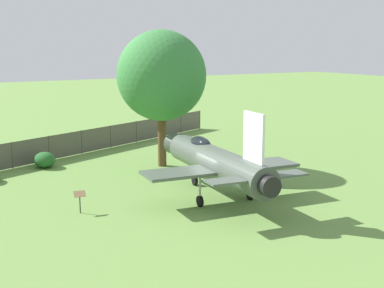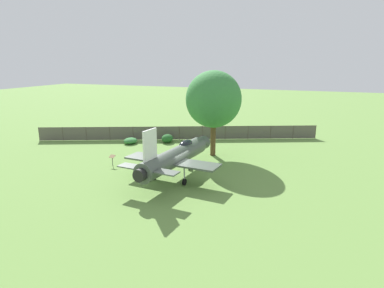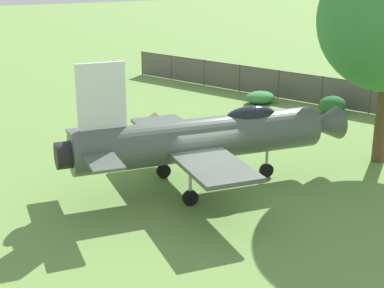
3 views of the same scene
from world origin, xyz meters
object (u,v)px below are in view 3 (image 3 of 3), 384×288
at_px(display_jet, 208,137).
at_px(shrub_by_tree, 260,97).
at_px(shrub_near_fence, 332,105).
at_px(info_plaque, 153,119).

xyz_separation_m(display_jet, shrub_by_tree, (10.78, -9.71, -1.70)).
height_order(display_jet, shrub_by_tree, display_jet).
bearing_deg(display_jet, shrub_by_tree, 53.54).
distance_m(shrub_near_fence, info_plaque, 11.14).
relative_size(shrub_near_fence, shrub_by_tree, 0.90).
relative_size(display_jet, shrub_near_fence, 7.08).
distance_m(display_jet, info_plaque, 7.71).
bearing_deg(display_jet, shrub_near_fence, 34.21).
relative_size(display_jet, shrub_by_tree, 6.37).
height_order(shrub_near_fence, info_plaque, info_plaque).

